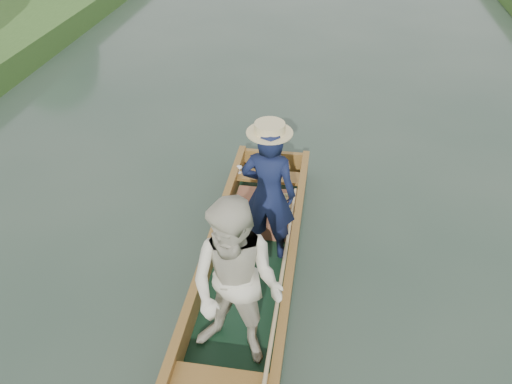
# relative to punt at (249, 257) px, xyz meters

# --- Properties ---
(ground) EXTENTS (120.00, 120.00, 0.00)m
(ground) POSITION_rel_punt_xyz_m (-0.07, 0.33, -0.75)
(ground) COLOR #283D30
(ground) RESTS_ON ground
(punt) EXTENTS (1.19, 5.04, 2.04)m
(punt) POSITION_rel_punt_xyz_m (0.00, 0.00, 0.00)
(punt) COLOR black
(punt) RESTS_ON ground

